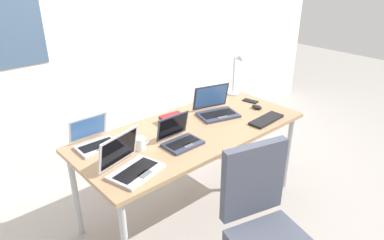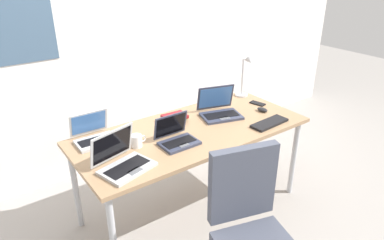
# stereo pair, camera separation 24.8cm
# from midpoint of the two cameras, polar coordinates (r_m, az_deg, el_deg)

# --- Properties ---
(ground_plane) EXTENTS (12.00, 12.00, 0.00)m
(ground_plane) POSITION_cam_midpoint_polar(r_m,az_deg,el_deg) (3.10, 2.35, -13.91)
(ground_plane) COLOR gray
(wall_back) EXTENTS (6.00, 0.13, 2.60)m
(wall_back) POSITION_cam_midpoint_polar(r_m,az_deg,el_deg) (3.40, -9.07, 13.80)
(wall_back) COLOR silver
(wall_back) RESTS_ON ground_plane
(desk) EXTENTS (1.80, 0.80, 0.74)m
(desk) POSITION_cam_midpoint_polar(r_m,az_deg,el_deg) (2.72, 2.61, -2.67)
(desk) COLOR #9E7A56
(desk) RESTS_ON ground_plane
(desk_lamp) EXTENTS (0.12, 0.18, 0.40)m
(desk_lamp) POSITION_cam_midpoint_polar(r_m,az_deg,el_deg) (3.31, 10.71, 6.88)
(desk_lamp) COLOR silver
(desk_lamp) RESTS_ON desk
(laptop_by_keyboard) EXTENTS (0.38, 0.34, 0.24)m
(laptop_by_keyboard) POSITION_cam_midpoint_polar(r_m,az_deg,el_deg) (2.23, -8.02, -6.65)
(laptop_by_keyboard) COLOR #B7BABC
(laptop_by_keyboard) RESTS_ON desk
(laptop_far_corner) EXTENTS (0.38, 0.35, 0.23)m
(laptop_far_corner) POSITION_cam_midpoint_polar(r_m,az_deg,el_deg) (2.93, 6.86, 1.55)
(laptop_far_corner) COLOR #33384C
(laptop_far_corner) RESTS_ON desk
(laptop_back_right) EXTENTS (0.26, 0.23, 0.20)m
(laptop_back_right) POSITION_cam_midpoint_polar(r_m,az_deg,el_deg) (2.49, 0.34, -2.91)
(laptop_back_right) COLOR #33384C
(laptop_back_right) RESTS_ON desk
(laptop_front_right) EXTENTS (0.28, 0.25, 0.20)m
(laptop_front_right) POSITION_cam_midpoint_polar(r_m,az_deg,el_deg) (2.58, -12.92, -2.54)
(laptop_front_right) COLOR #B7BABC
(laptop_front_right) RESTS_ON desk
(external_keyboard) EXTENTS (0.34, 0.14, 0.02)m
(external_keyboard) POSITION_cam_midpoint_polar(r_m,az_deg,el_deg) (2.87, 14.83, -0.53)
(external_keyboard) COLOR black
(external_keyboard) RESTS_ON desk
(computer_mouse) EXTENTS (0.07, 0.10, 0.03)m
(computer_mouse) POSITION_cam_midpoint_polar(r_m,az_deg,el_deg) (3.08, 13.57, 1.58)
(computer_mouse) COLOR black
(computer_mouse) RESTS_ON desk
(cell_phone) EXTENTS (0.09, 0.15, 0.01)m
(cell_phone) POSITION_cam_midpoint_polar(r_m,az_deg,el_deg) (3.23, 12.70, 2.58)
(cell_phone) COLOR black
(cell_phone) RESTS_ON desk
(book_stack) EXTENTS (0.23, 0.17, 0.06)m
(book_stack) POSITION_cam_midpoint_polar(r_m,az_deg,el_deg) (2.81, -0.37, 0.29)
(book_stack) COLOR #336638
(book_stack) RESTS_ON desk
(coffee_mug) EXTENTS (0.11, 0.08, 0.09)m
(coffee_mug) POSITION_cam_midpoint_polar(r_m,az_deg,el_deg) (2.45, -6.06, -3.44)
(coffee_mug) COLOR white
(coffee_mug) RESTS_ON desk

